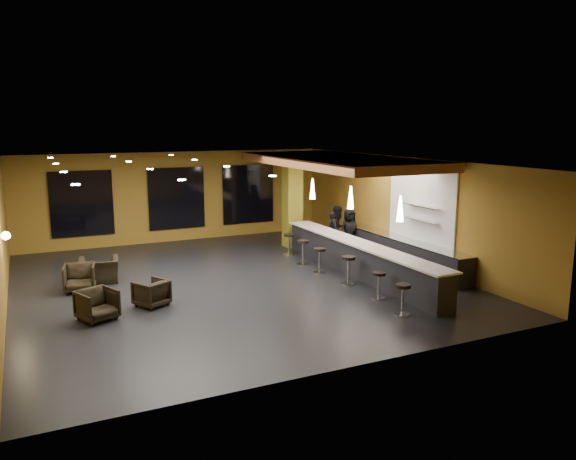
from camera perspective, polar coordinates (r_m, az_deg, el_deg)
name	(u,v)px	position (r m, az deg, el deg)	size (l,w,h in m)	color
floor	(234,283)	(16.65, -5.51, -5.42)	(12.00, 13.00, 0.10)	black
ceiling	(232,161)	(16.03, -5.75, 7.04)	(12.00, 13.00, 0.10)	black
wall_back	(176,197)	(22.45, -11.32, 3.34)	(12.00, 0.10, 3.50)	olive
wall_front	(354,280)	(10.46, 6.69, -5.02)	(12.00, 0.10, 3.50)	olive
wall_right	(404,210)	(19.12, 11.70, 2.05)	(0.10, 13.00, 3.50)	olive
wood_soffit	(336,161)	(18.64, 4.94, 6.99)	(3.60, 8.00, 0.28)	#AD6632
window_left	(82,204)	(21.78, -20.21, 2.52)	(2.20, 0.06, 2.40)	black
window_center	(177,198)	(22.35, -11.25, 3.18)	(2.20, 0.06, 2.40)	black
window_right	(248,194)	(23.26, -4.06, 3.65)	(2.20, 0.06, 2.40)	black
tile_backsplash	(421,206)	(18.25, 13.38, 2.36)	(0.06, 3.20, 2.40)	white
bar_counter	(358,260)	(17.21, 7.13, -3.02)	(0.60, 8.00, 1.00)	black
bar_top	(358,243)	(17.09, 7.17, -1.31)	(0.78, 8.10, 0.05)	silver
prep_counter	(402,252)	(18.74, 11.48, -2.23)	(0.70, 6.00, 0.86)	black
prep_top	(402,239)	(18.64, 11.53, -0.87)	(0.72, 6.00, 0.03)	silver
wall_shelf_lower	(421,220)	(18.07, 13.38, 0.99)	(0.30, 1.50, 0.03)	silver
wall_shelf_upper	(422,206)	(18.00, 13.44, 2.41)	(0.30, 1.50, 0.03)	silver
column	(292,200)	(20.92, 0.44, 3.02)	(0.60, 0.60, 3.50)	olive
wall_sconce	(6,236)	(15.82, -26.75, -0.52)	(0.22, 0.22, 0.22)	#FFE5B2
pendant_0	(400,209)	(15.23, 11.33, 2.14)	(0.20, 0.20, 0.70)	white
pendant_1	(351,198)	(17.28, 6.39, 3.30)	(0.20, 0.20, 0.70)	white
pendant_2	(313,189)	(19.43, 2.51, 4.19)	(0.20, 0.20, 0.70)	white
staff_a	(333,232)	(20.06, 4.64, -0.22)	(0.56, 0.36, 1.52)	black
staff_b	(338,229)	(20.08, 5.13, 0.05)	(0.83, 0.65, 1.71)	black
staff_c	(349,231)	(20.24, 6.25, -0.09)	(0.77, 0.50, 1.57)	black
armchair_a	(97,305)	(14.09, -18.82, -7.21)	(0.79, 0.82, 0.74)	black
armchair_b	(151,293)	(14.77, -13.72, -6.23)	(0.73, 0.75, 0.68)	black
armchair_c	(80,278)	(16.59, -20.42, -4.58)	(0.82, 0.84, 0.76)	black
armchair_d	(99,270)	(17.32, -18.65, -3.91)	(1.10, 0.96, 0.72)	black
bar_stool_0	(403,295)	(13.93, 11.59, -6.52)	(0.39, 0.39, 0.77)	silver
bar_stool_1	(379,282)	(15.09, 9.22, -5.21)	(0.37, 0.37, 0.72)	silver
bar_stool_2	(348,266)	(16.27, 6.16, -3.70)	(0.42, 0.42, 0.83)	silver
bar_stool_3	(320,257)	(17.44, 3.23, -2.76)	(0.40, 0.40, 0.78)	silver
bar_stool_4	(303,249)	(18.39, 1.54, -1.95)	(0.42, 0.42, 0.82)	silver
bar_stool_5	(289,242)	(19.78, 0.11, -1.18)	(0.38, 0.38, 0.75)	silver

